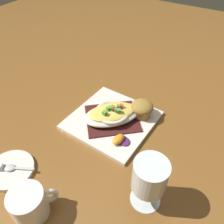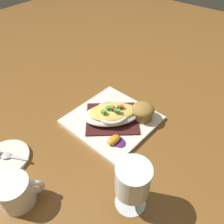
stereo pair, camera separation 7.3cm
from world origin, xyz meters
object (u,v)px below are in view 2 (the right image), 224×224
Objects in this scene: creamer_saucer at (7,158)px; spoon at (7,156)px; stemmed_glass at (133,182)px; orange_garnish at (115,140)px; coffee_mug at (16,193)px; square_plate at (112,120)px; gratin_dish at (112,113)px; muffin at (143,111)px.

spoon is at bearing 27.70° from creamer_saucer.
stemmed_glass is at bearing 19.12° from creamer_saucer.
orange_garnish is at bearing 49.07° from creamer_saucer.
stemmed_glass is (0.14, -0.12, 0.07)m from orange_garnish.
coffee_mug is at bearing -104.21° from orange_garnish.
gratin_dish is at bearing 0.19° from square_plate.
square_plate is 0.11m from muffin.
orange_garnish is 0.20m from stemmed_glass.
gratin_dish is 1.46× the size of stemmed_glass.
orange_garnish is 0.69× the size of spoon.
creamer_saucer is at bearing -113.57° from gratin_dish.
square_plate is 3.46× the size of muffin.
stemmed_glass is at bearing 38.18° from coffee_mug.
orange_garnish reaches higher than creamer_saucer.
muffin is at bearing 88.64° from orange_garnish.
spoon is (-0.13, 0.05, -0.02)m from coffee_mug.
creamer_saucer is 0.01m from spoon.
gratin_dish is at bearing 66.43° from creamer_saucer.
muffin is at bearing 61.36° from spoon.
creamer_saucer is at bearing 160.29° from coffee_mug.
square_plate is at bearing 138.47° from stemmed_glass.
square_plate is 1.22× the size of gratin_dish.
square_plate is 0.10m from orange_garnish.
gratin_dish is at bearing 66.98° from spoon.
gratin_dish is at bearing 138.46° from stemmed_glass.
gratin_dish is 0.33m from spoon.
spoon is at bearing -113.02° from gratin_dish.
creamer_saucer is (-0.13, -0.31, -0.00)m from square_plate.
muffin is 0.43m from spoon.
gratin_dish is (0.00, 0.00, 0.03)m from square_plate.
square_plate is at bearing -179.81° from gratin_dish.
gratin_dish reaches higher than square_plate.
gratin_dish is 2.84× the size of muffin.
orange_garnish is (0.07, -0.07, -0.02)m from gratin_dish.
coffee_mug reaches higher than orange_garnish.
muffin reaches higher than square_plate.
coffee_mug is at bearing -141.82° from stemmed_glass.
orange_garnish is at bearing -45.33° from square_plate.
stemmed_glass reaches higher than spoon.
spoon is at bearing -118.64° from muffin.
orange_garnish is 0.29m from coffee_mug.
square_plate is 0.03m from gratin_dish.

